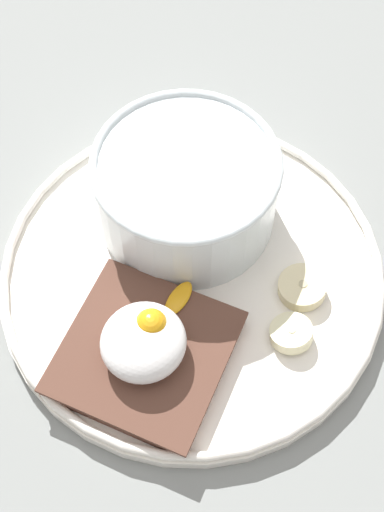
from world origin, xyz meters
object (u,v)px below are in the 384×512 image
Objects in this scene: oatmeal_bowl at (186,188)px; banana_slice_left at (291,333)px; banana_slice_front at (302,287)px; toast_slice at (145,354)px; poached_egg at (145,340)px.

oatmeal_bowl is 3.40× the size of banana_slice_left.
oatmeal_bowl is at bearing 80.99° from banana_slice_front.
banana_slice_front is at bearing -99.01° from oatmeal_bowl.
banana_slice_front is 1.11× the size of banana_slice_left.
oatmeal_bowl is at bearing 65.23° from banana_slice_left.
toast_slice is 11.12cm from banana_slice_front.
toast_slice is 2.99× the size of banana_slice_left.
poached_egg is 9.38cm from banana_slice_left.
oatmeal_bowl is 3.06× the size of banana_slice_front.
banana_slice_front is (9.10, -6.38, -0.17)cm from toast_slice.
oatmeal_bowl reaches higher than poached_egg.
banana_slice_front is at bearing -35.01° from toast_slice.
toast_slice is 2.69× the size of banana_slice_front.
toast_slice is 1.89cm from poached_egg.
banana_slice_left is at bearing -166.05° from banana_slice_front.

